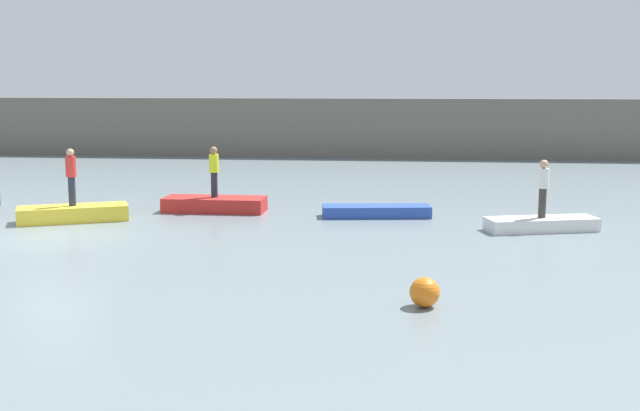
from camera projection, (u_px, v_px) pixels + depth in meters
ground_plane at (51, 237)px, 22.48m from camera, size 120.00×120.00×0.00m
embankment_wall at (230, 127)px, 45.69m from camera, size 80.00×1.20×3.32m
rowboat_yellow at (73, 214)px, 24.95m from camera, size 3.46×2.33×0.49m
rowboat_red at (215, 204)px, 26.81m from camera, size 3.39×1.31×0.48m
rowboat_blue at (376, 211)px, 25.77m from camera, size 3.56×1.39×0.37m
rowboat_white at (541, 224)px, 23.42m from camera, size 3.39×1.82×0.39m
person_hiviz_shirt at (214, 169)px, 26.62m from camera, size 0.32×0.32×1.70m
person_white_shirt at (543, 185)px, 23.24m from camera, size 0.32×0.32×1.70m
person_red_shirt at (71, 174)px, 24.76m from camera, size 0.32×0.32×1.79m
mooring_buoy at (425, 292)px, 15.58m from camera, size 0.59×0.59×0.59m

